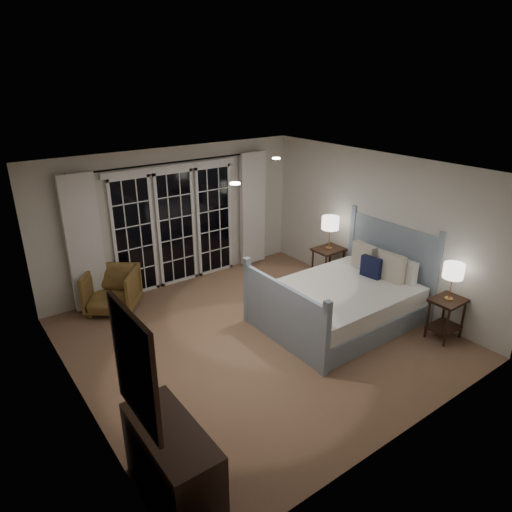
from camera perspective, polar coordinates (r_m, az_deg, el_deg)
floor at (r=6.90m, az=0.07°, el=-10.19°), size 5.00×5.00×0.00m
ceiling at (r=5.95m, az=0.08°, el=10.61°), size 5.00×5.00×0.00m
wall_left at (r=5.38m, az=-22.09°, el=-6.57°), size 0.02×5.00×2.50m
wall_right at (r=7.97m, az=14.76°, el=3.54°), size 0.02×5.00×2.50m
wall_back at (r=8.35m, az=-10.16°, el=4.78°), size 5.00×0.02×2.50m
wall_front at (r=4.76m, az=18.44°, el=-9.91°), size 5.00×0.02×2.50m
french_doors at (r=8.36m, az=-9.96°, el=3.66°), size 2.50×0.04×2.20m
curtain_rod at (r=8.03m, az=-10.31°, el=11.44°), size 3.50×0.03×0.03m
curtain_left at (r=7.74m, az=-20.66°, el=1.49°), size 0.55×0.10×2.25m
curtain_right at (r=9.09m, az=-0.41°, el=5.88°), size 0.55×0.10×2.25m
downlight_a at (r=6.90m, az=2.55°, el=12.09°), size 0.12×0.12×0.01m
downlight_b at (r=5.30m, az=-2.63°, el=9.04°), size 0.12×0.12×0.01m
bed at (r=7.32m, az=10.79°, el=-5.48°), size 2.39×1.72×1.40m
nightstand_left at (r=7.26m, az=22.68°, el=-6.54°), size 0.49×0.39×0.63m
nightstand_right at (r=8.49m, az=8.99°, el=-0.53°), size 0.53×0.43×0.69m
lamp_left at (r=6.99m, az=23.46°, el=-1.77°), size 0.29×0.29×0.56m
lamp_right at (r=8.25m, az=9.28°, el=4.05°), size 0.31×0.31×0.60m
armchair at (r=7.85m, az=-17.53°, el=-4.08°), size 1.10×1.10×0.72m
dresser at (r=4.57m, az=-10.39°, el=-24.22°), size 0.49×1.14×0.81m
mirror at (r=3.76m, az=-14.90°, el=-13.28°), size 0.05×0.85×1.00m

